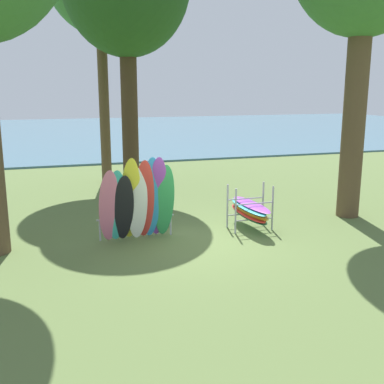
# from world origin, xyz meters

# --- Properties ---
(ground_plane) EXTENTS (80.00, 80.00, 0.00)m
(ground_plane) POSITION_xyz_m (0.00, 0.00, 0.00)
(ground_plane) COLOR #566B38
(lake_water) EXTENTS (80.00, 36.00, 0.10)m
(lake_water) POSITION_xyz_m (0.00, 31.03, 0.05)
(lake_water) COLOR #477084
(lake_water) RESTS_ON ground
(leaning_board_pile) EXTENTS (2.04, 0.89, 2.24)m
(leaning_board_pile) POSITION_xyz_m (-1.30, 0.55, 1.03)
(leaning_board_pile) COLOR pink
(leaning_board_pile) RESTS_ON ground
(board_storage_rack) EXTENTS (1.15, 2.12, 1.25)m
(board_storage_rack) POSITION_xyz_m (1.86, 0.68, 0.55)
(board_storage_rack) COLOR #9EA0A5
(board_storage_rack) RESTS_ON ground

